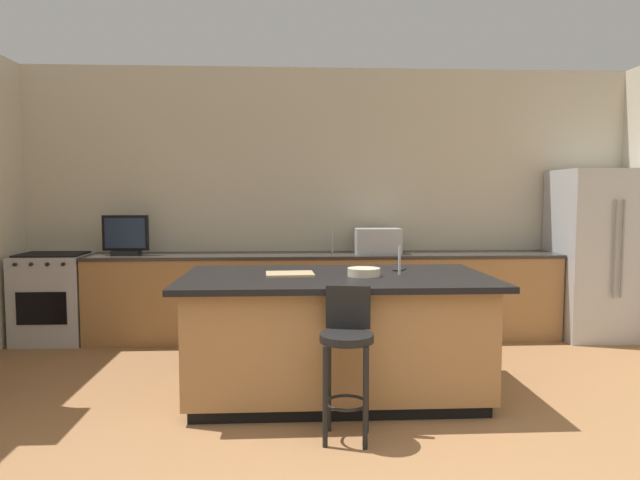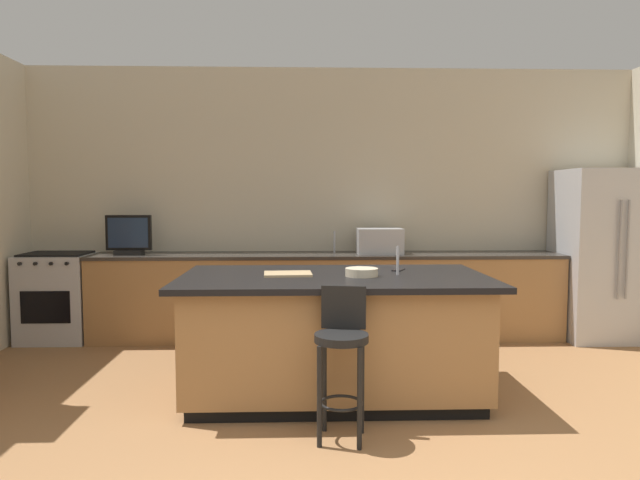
# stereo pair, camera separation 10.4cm
# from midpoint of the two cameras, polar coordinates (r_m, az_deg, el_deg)

# --- Properties ---
(wall_back) EXTENTS (7.25, 0.12, 2.96)m
(wall_back) POSITION_cam_midpoint_polar(r_m,az_deg,el_deg) (6.46, 1.78, 3.90)
(wall_back) COLOR beige
(wall_back) RESTS_ON ground_plane
(counter_back) EXTENTS (5.03, 0.62, 0.92)m
(counter_back) POSITION_cam_midpoint_polar(r_m,az_deg,el_deg) (6.17, 1.22, -5.63)
(counter_back) COLOR #9E7042
(counter_back) RESTS_ON ground_plane
(kitchen_island) EXTENTS (2.33, 1.31, 0.93)m
(kitchen_island) POSITION_cam_midpoint_polar(r_m,az_deg,el_deg) (4.43, 2.08, -9.43)
(kitchen_island) COLOR black
(kitchen_island) RESTS_ON ground_plane
(refrigerator) EXTENTS (0.87, 0.81, 1.82)m
(refrigerator) POSITION_cam_midpoint_polar(r_m,az_deg,el_deg) (6.86, 26.80, -1.30)
(refrigerator) COLOR #B7BABF
(refrigerator) RESTS_ON ground_plane
(range_oven) EXTENTS (0.71, 0.63, 0.94)m
(range_oven) POSITION_cam_midpoint_polar(r_m,az_deg,el_deg) (6.67, -24.42, -5.22)
(range_oven) COLOR #B7BABF
(range_oven) RESTS_ON ground_plane
(microwave) EXTENTS (0.48, 0.36, 0.27)m
(microwave) POSITION_cam_midpoint_polar(r_m,az_deg,el_deg) (6.15, 6.47, -0.10)
(microwave) COLOR #B7BABF
(microwave) RESTS_ON counter_back
(tv_monitor) EXTENTS (0.47, 0.16, 0.42)m
(tv_monitor) POSITION_cam_midpoint_polar(r_m,az_deg,el_deg) (6.29, -18.20, 0.34)
(tv_monitor) COLOR black
(tv_monitor) RESTS_ON counter_back
(sink_faucet_back) EXTENTS (0.02, 0.02, 0.24)m
(sink_faucet_back) POSITION_cam_midpoint_polar(r_m,az_deg,el_deg) (6.20, 1.89, -0.19)
(sink_faucet_back) COLOR #B2B2B7
(sink_faucet_back) RESTS_ON counter_back
(sink_faucet_island) EXTENTS (0.02, 0.02, 0.22)m
(sink_faucet_island) POSITION_cam_midpoint_polar(r_m,az_deg,el_deg) (4.39, 8.49, -2.06)
(sink_faucet_island) COLOR #B2B2B7
(sink_faucet_island) RESTS_ON kitchen_island
(bar_stool_center) EXTENTS (0.34, 0.36, 0.96)m
(bar_stool_center) POSITION_cam_midpoint_polar(r_m,az_deg,el_deg) (3.65, 3.05, -10.89)
(bar_stool_center) COLOR black
(bar_stool_center) RESTS_ON ground_plane
(fruit_bowl) EXTENTS (0.25, 0.25, 0.06)m
(fruit_bowl) POSITION_cam_midpoint_polar(r_m,az_deg,el_deg) (4.30, 4.90, -3.24)
(fruit_bowl) COLOR beige
(fruit_bowl) RESTS_ON kitchen_island
(cell_phone) EXTENTS (0.13, 0.17, 0.01)m
(cell_phone) POSITION_cam_midpoint_polar(r_m,az_deg,el_deg) (4.68, 8.51, -2.98)
(cell_phone) COLOR black
(cell_phone) RESTS_ON kitchen_island
(cutting_board) EXTENTS (0.38, 0.29, 0.02)m
(cutting_board) POSITION_cam_midpoint_polar(r_m,az_deg,el_deg) (4.35, -2.56, -3.42)
(cutting_board) COLOR tan
(cutting_board) RESTS_ON kitchen_island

